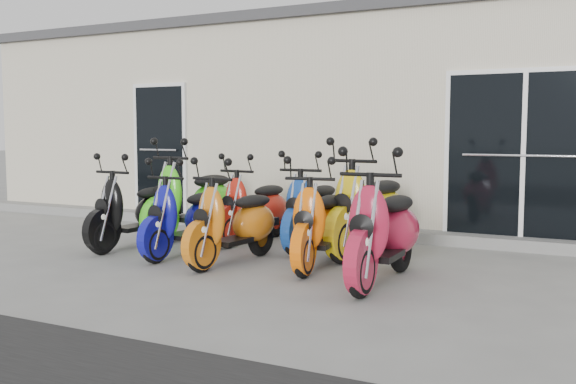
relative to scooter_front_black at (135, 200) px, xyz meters
name	(u,v)px	position (x,y,z in m)	size (l,w,h in m)	color
ground	(265,259)	(1.87, 0.08, -0.62)	(80.00, 80.00, 0.00)	gray
building	(398,127)	(1.87, 5.28, 0.98)	(14.00, 6.00, 3.20)	beige
roof_cap	(399,36)	(1.87, 5.28, 2.66)	(14.20, 6.20, 0.16)	#3F3F42
front_step	(332,230)	(1.87, 2.10, -0.55)	(14.00, 0.40, 0.15)	gray
door_left	(160,146)	(-1.33, 2.25, 0.64)	(1.07, 0.08, 2.22)	black
door_right	(524,151)	(4.47, 2.25, 0.64)	(2.02, 0.08, 2.22)	black
scooter_front_black	(135,200)	(0.00, 0.00, 0.00)	(0.61, 1.68, 1.24)	black
scooter_front_blue	(186,206)	(0.90, -0.14, -0.02)	(0.59, 1.63, 1.20)	#0F118D
scooter_front_orange_a	(234,210)	(1.67, -0.28, -0.01)	(0.61, 1.67, 1.23)	orange
scooter_front_orange_b	(321,211)	(2.63, -0.03, 0.01)	(0.62, 1.70, 1.26)	orange
scooter_front_red	(384,215)	(3.50, -0.46, 0.07)	(0.68, 1.86, 1.37)	#B11B39
scooter_back_green	(193,188)	(0.26, 0.91, 0.09)	(0.70, 1.93, 1.43)	#46E41C
scooter_back_red	(254,198)	(1.17, 1.05, -0.01)	(0.60, 1.66, 1.23)	red
scooter_back_blue	(312,199)	(2.06, 1.01, 0.02)	(0.63, 1.73, 1.28)	navy
scooter_back_yellow	(369,196)	(2.87, 0.90, 0.10)	(0.71, 1.96, 1.45)	yellow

